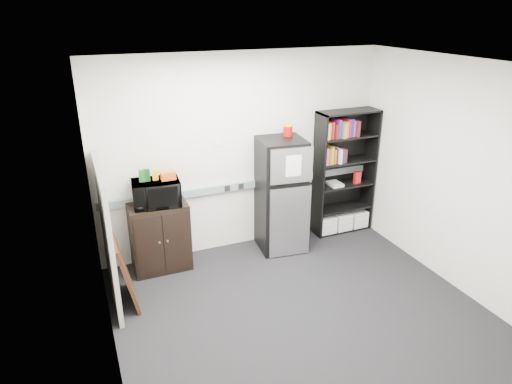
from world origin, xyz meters
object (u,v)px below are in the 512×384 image
bookshelf (344,174)px  refrigerator (281,195)px  cabinet (160,237)px  microwave (156,193)px  cubicle_partition (107,235)px

bookshelf → refrigerator: bookshelf is taller
bookshelf → refrigerator: size_ratio=1.16×
cabinet → bookshelf: bearing=1.3°
microwave → refrigerator: size_ratio=0.36×
bookshelf → microwave: 2.78m
cubicle_partition → microwave: bearing=31.7°
cubicle_partition → cabinet: size_ratio=1.78×
cubicle_partition → microwave: (0.65, 0.40, 0.26)m
cabinet → refrigerator: (1.68, -0.08, 0.34)m
microwave → refrigerator: refrigerator is taller
cubicle_partition → microwave: size_ratio=2.81×
refrigerator → cabinet: bearing=-176.3°
cubicle_partition → bookshelf: bearing=8.1°
cabinet → cubicle_partition: bearing=-147.3°
bookshelf → refrigerator: bearing=-172.5°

